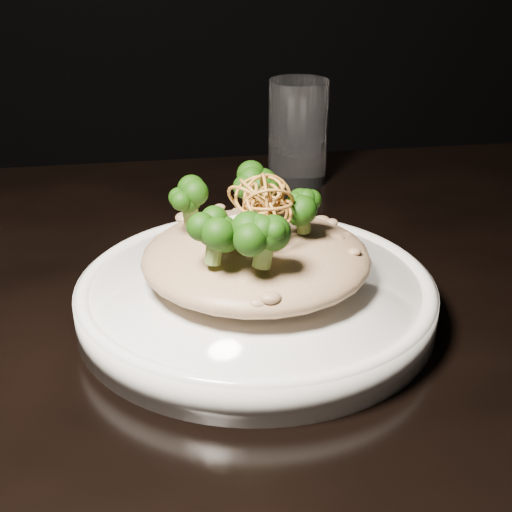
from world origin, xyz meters
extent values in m
cube|color=black|center=(0.00, 0.00, 0.73)|extent=(1.10, 0.80, 0.04)
cylinder|color=white|center=(-0.01, -0.03, 0.77)|extent=(0.30, 0.30, 0.03)
ellipsoid|color=brown|center=(-0.01, -0.03, 0.80)|extent=(0.19, 0.19, 0.04)
ellipsoid|color=silver|center=(-0.02, -0.04, 0.83)|extent=(0.06, 0.06, 0.02)
cylinder|color=white|center=(0.09, 0.29, 0.81)|extent=(0.09, 0.09, 0.13)
camera|label=1|loc=(-0.10, -0.55, 1.06)|focal=50.00mm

